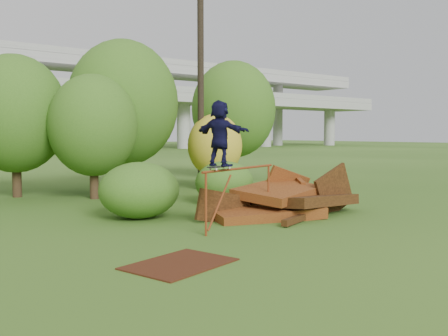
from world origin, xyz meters
TOP-DOWN VIEW (x-y plane):
  - ground at (0.00, 0.00)m, footprint 240.00×240.00m
  - scrap_pile at (1.99, 2.61)m, footprint 5.71×3.11m
  - grind_rail at (-0.26, 1.98)m, footprint 3.30×1.15m
  - skateboard at (-1.18, 1.68)m, footprint 0.86×0.47m
  - skater at (-1.18, 1.68)m, footprint 0.90×1.61m
  - flat_plate at (-3.71, -0.36)m, footprint 2.27×1.86m
  - tree_1 at (-3.26, 12.09)m, footprint 4.01×4.01m
  - tree_2 at (-1.08, 9.73)m, footprint 3.37×3.37m
  - tree_3 at (0.97, 11.29)m, footprint 4.68×4.68m
  - tree_4 at (4.52, 9.49)m, footprint 2.44×2.44m
  - tree_5 at (8.42, 13.00)m, footprint 4.59×4.59m
  - shrub_left at (-1.81, 4.76)m, footprint 2.41×2.23m
  - shrub_right at (2.04, 5.63)m, footprint 2.15×1.97m
  - utility_pole at (3.91, 9.72)m, footprint 1.40×0.28m

SIDE VIEW (x-z plane):
  - ground at x=0.00m, z-range 0.00..0.00m
  - flat_plate at x=-3.71m, z-range 0.00..0.03m
  - scrap_pile at x=1.99m, z-range -0.55..1.38m
  - shrub_right at x=2.04m, z-range 0.00..1.52m
  - shrub_left at x=-1.81m, z-range 0.00..1.67m
  - grind_rail at x=-0.26m, z-range 0.42..2.02m
  - skateboard at x=-1.18m, z-range 1.62..1.71m
  - tree_4 at x=4.52m, z-range 0.27..3.64m
  - skater at x=-1.18m, z-range 1.68..3.34m
  - tree_2 at x=-1.08m, z-range 0.43..5.18m
  - tree_1 at x=-3.26m, z-range 0.48..6.05m
  - tree_3 at x=0.97m, z-range 0.55..7.04m
  - tree_5 at x=8.42m, z-range 0.58..7.02m
  - utility_pole at x=3.91m, z-range 0.07..9.53m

